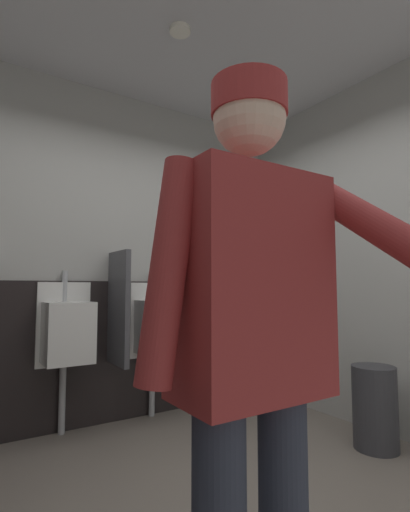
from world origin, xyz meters
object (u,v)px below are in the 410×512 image
object	(u,v)px
urinal_middle	(157,326)
person	(253,331)
urinal_left	(67,331)
trash_bin	(375,407)
urinal_right	(227,322)

from	to	relation	value
urinal_middle	person	size ratio (longest dim) A/B	0.73
urinal_left	person	xyz separation A→B (m)	(-0.02, -2.19, 0.22)
urinal_left	trash_bin	world-z (taller)	urinal_left
urinal_right	trash_bin	world-z (taller)	urinal_right
urinal_left	trash_bin	bearing A→B (deg)	-38.01
urinal_left	urinal_right	distance (m)	1.50
urinal_right	urinal_left	bearing A→B (deg)	180.00
urinal_middle	person	world-z (taller)	person
urinal_middle	trash_bin	size ratio (longest dim) A/B	2.21
urinal_right	trash_bin	distance (m)	1.48
urinal_right	trash_bin	size ratio (longest dim) A/B	2.21
urinal_right	urinal_middle	bearing A→B (deg)	180.00
urinal_right	person	world-z (taller)	person
urinal_middle	urinal_left	bearing A→B (deg)	180.00
urinal_left	urinal_middle	size ratio (longest dim) A/B	1.00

